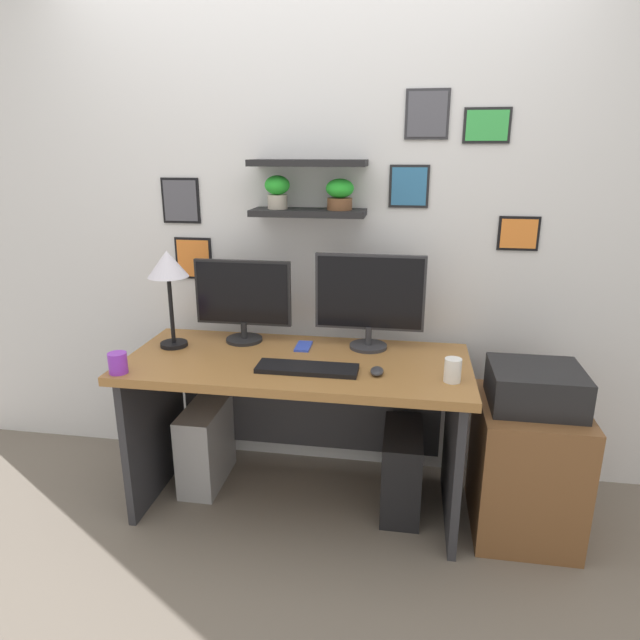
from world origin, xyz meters
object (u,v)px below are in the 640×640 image
object	(u,v)px
monitor_left	(243,298)
desk_lamp	(168,271)
desk	(299,397)
pen_cup	(453,370)
drawer_cabinet	(525,467)
cell_phone	(303,346)
printer	(535,387)
computer_tower_left	(206,445)
coffee_mug	(118,363)
keyboard	(307,368)
computer_tower_right	(402,469)
monitor_right	(370,298)
computer_mouse	(377,371)

from	to	relation	value
monitor_left	desk_lamp	xyz separation A→B (m)	(-0.32, -0.14, 0.16)
desk	pen_cup	size ratio (longest dim) A/B	15.64
monitor_left	drawer_cabinet	xyz separation A→B (m)	(1.35, -0.24, -0.66)
desk	cell_phone	bearing A→B (deg)	90.84
cell_phone	printer	distance (m)	1.06
desk	computer_tower_left	xyz separation A→B (m)	(-0.50, 0.05, -0.33)
drawer_cabinet	coffee_mug	bearing A→B (deg)	-171.69
keyboard	computer_tower_right	distance (m)	0.72
desk	computer_tower_right	distance (m)	0.60
printer	monitor_left	bearing A→B (deg)	170.11
printer	computer_tower_right	distance (m)	0.74
monitor_right	coffee_mug	world-z (taller)	monitor_right
cell_phone	computer_tower_right	bearing A→B (deg)	-14.95
pen_cup	computer_tower_left	xyz separation A→B (m)	(-1.19, 0.24, -0.59)
coffee_mug	pen_cup	xyz separation A→B (m)	(1.40, 0.14, 0.01)
printer	computer_tower_left	size ratio (longest dim) A/B	0.90
desk_lamp	keyboard	bearing A→B (deg)	-16.22
keyboard	computer_tower_left	size ratio (longest dim) A/B	1.05
printer	computer_mouse	bearing A→B (deg)	-171.67
monitor_right	computer_mouse	world-z (taller)	monitor_right
computer_mouse	computer_tower_right	distance (m)	0.60
desk	coffee_mug	world-z (taller)	coffee_mug
computer_tower_right	desk_lamp	bearing A→B (deg)	178.01
coffee_mug	computer_tower_right	xyz separation A→B (m)	(1.22, 0.32, -0.59)
monitor_left	monitor_right	size ratio (longest dim) A/B	0.92
computer_tower_right	computer_tower_left	bearing A→B (deg)	176.72
pen_cup	monitor_right	bearing A→B (deg)	136.16
monitor_left	coffee_mug	xyz separation A→B (m)	(-0.41, -0.49, -0.17)
keyboard	desk_lamp	distance (m)	0.81
monitor_right	computer_tower_left	bearing A→B (deg)	-171.76
monitor_right	desk_lamp	bearing A→B (deg)	-171.72
monitor_right	computer_tower_left	world-z (taller)	monitor_right
drawer_cabinet	cell_phone	bearing A→B (deg)	169.99
computer_mouse	drawer_cabinet	xyz separation A→B (m)	(0.67, 0.10, -0.46)
monitor_right	computer_tower_right	distance (m)	0.83
keyboard	pen_cup	distance (m)	0.61
monitor_left	computer_mouse	xyz separation A→B (m)	(0.68, -0.33, -0.20)
computer_mouse	computer_tower_left	world-z (taller)	computer_mouse
monitor_left	monitor_right	xyz separation A→B (m)	(0.62, 0.00, 0.03)
monitor_right	coffee_mug	bearing A→B (deg)	-154.41
pen_cup	computer_mouse	bearing A→B (deg)	175.58
drawer_cabinet	keyboard	bearing A→B (deg)	-173.94
keyboard	drawer_cabinet	world-z (taller)	keyboard
computer_mouse	cell_phone	distance (m)	0.47
cell_phone	monitor_right	bearing A→B (deg)	8.37
desk_lamp	drawer_cabinet	distance (m)	1.86
monitor_right	printer	xyz separation A→B (m)	(0.73, -0.24, -0.30)
computer_mouse	computer_tower_right	world-z (taller)	computer_mouse
cell_phone	pen_cup	bearing A→B (deg)	-25.16
monitor_right	desk_lamp	xyz separation A→B (m)	(-0.94, -0.14, 0.13)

